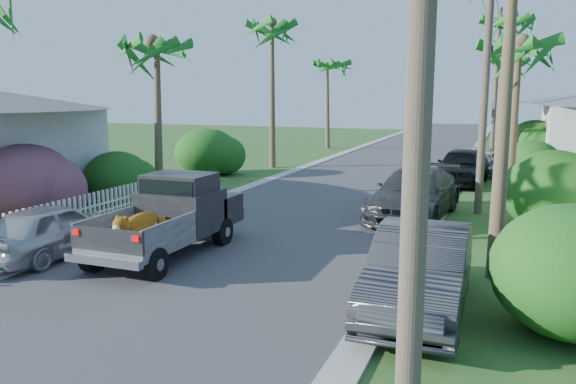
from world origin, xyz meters
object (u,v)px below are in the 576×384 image
at_px(utility_pole_d, 500,88).
at_px(palm_l_c, 272,24).
at_px(utility_pole_a, 421,42).
at_px(palm_l_b, 155,42).
at_px(palm_r_d, 513,60).
at_px(pickup_truck, 175,214).
at_px(palm_r_c, 511,19).
at_px(utility_pole_c, 496,86).
at_px(parked_car_rd, 477,161).
at_px(utility_pole_b, 486,80).
at_px(parked_car_ln, 53,230).
at_px(parked_car_rm, 414,194).
at_px(parked_car_rf, 462,166).
at_px(parked_car_rn, 420,270).
at_px(palm_r_b, 519,43).
at_px(palm_l_d, 328,63).

bearing_deg(utility_pole_d, palm_l_c, -118.92).
bearing_deg(palm_l_c, utility_pole_a, -64.20).
xyz_separation_m(palm_l_b, utility_pole_d, (12.40, 31.00, -1.55)).
bearing_deg(palm_r_d, utility_pole_a, -91.23).
distance_m(pickup_truck, palm_r_c, 23.48).
bearing_deg(palm_l_c, pickup_truck, -75.62).
xyz_separation_m(palm_r_d, utility_pole_c, (-0.90, -12.00, -2.14)).
xyz_separation_m(parked_car_rd, utility_pole_b, (0.60, -10.51, 3.92)).
bearing_deg(utility_pole_a, parked_car_ln, 151.05).
height_order(parked_car_rm, palm_r_d, palm_r_d).
bearing_deg(parked_car_rf, palm_l_c, 173.70).
bearing_deg(parked_car_rn, palm_r_d, 86.70).
bearing_deg(parked_car_rm, palm_r_b, 55.11).
xyz_separation_m(parked_car_ln, utility_pole_d, (9.92, 39.51, 3.90)).
bearing_deg(palm_r_d, parked_car_rm, -95.81).
height_order(palm_l_c, utility_pole_d, palm_l_c).
relative_size(parked_car_rm, palm_l_d, 0.73).
distance_m(parked_car_rn, palm_r_b, 12.99).
distance_m(parked_car_rm, palm_r_b, 6.90).
distance_m(parked_car_rd, palm_r_d, 17.63).
bearing_deg(parked_car_rf, parked_car_ln, -112.37).
xyz_separation_m(palm_l_d, utility_pole_d, (12.10, 9.00, -1.84)).
xyz_separation_m(parked_car_rf, palm_l_b, (-11.33, -7.64, 5.31)).
bearing_deg(pickup_truck, palm_l_d, 99.51).
distance_m(palm_l_d, palm_r_b, 23.08).
bearing_deg(palm_l_d, parked_car_rm, -65.82).
distance_m(parked_car_rf, palm_r_c, 9.81).
bearing_deg(parked_car_rn, parked_car_rf, 90.68).
distance_m(palm_l_d, utility_pole_b, 24.31).
bearing_deg(parked_car_rd, utility_pole_d, 90.19).
bearing_deg(utility_pole_b, parked_car_rf, 99.19).
bearing_deg(parked_car_rd, utility_pole_a, -86.70).
height_order(parked_car_rn, parked_car_rd, parked_car_rn).
distance_m(parked_car_rf, utility_pole_a, 21.99).
relative_size(parked_car_ln, palm_r_c, 0.44).
bearing_deg(parked_car_rd, parked_car_rf, -95.04).
relative_size(palm_l_d, palm_r_c, 0.82).
relative_size(palm_l_d, palm_r_d, 0.96).
bearing_deg(parked_car_ln, parked_car_rn, 179.01).
xyz_separation_m(palm_l_b, utility_pole_c, (12.40, 16.00, -1.55)).
height_order(parked_car_rf, palm_l_b, palm_l_b).
distance_m(parked_car_rn, palm_l_c, 22.93).
xyz_separation_m(palm_l_c, utility_pole_a, (11.60, -24.00, -3.31)).
relative_size(palm_l_c, utility_pole_d, 1.02).
xyz_separation_m(palm_r_c, utility_pole_b, (-0.60, -13.00, -3.51)).
height_order(palm_l_d, utility_pole_c, utility_pole_c).
bearing_deg(utility_pole_c, parked_car_ln, -112.03).
relative_size(parked_car_rf, palm_r_d, 0.61).
distance_m(palm_l_c, utility_pole_b, 15.05).
distance_m(palm_l_d, palm_r_c, 15.10).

